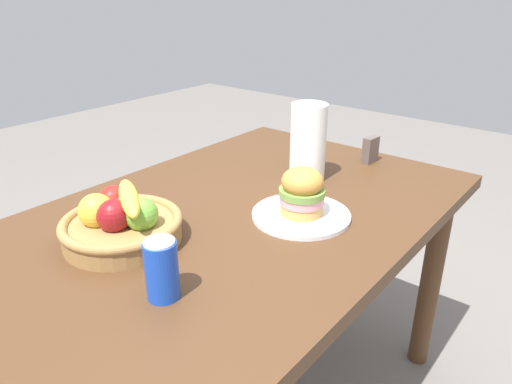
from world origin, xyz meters
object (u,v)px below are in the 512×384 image
object	(u,v)px
sandwich	(302,191)
plate	(301,215)
soda_can	(162,269)
fruit_basket	(121,222)
paper_towel_roll	(308,142)
napkin_holder	(370,150)

from	to	relation	value
sandwich	plate	bearing A→B (deg)	180.00
sandwich	soda_can	xyz separation A→B (m)	(-0.46, 0.02, -0.01)
fruit_basket	paper_towel_roll	xyz separation A→B (m)	(0.61, -0.13, 0.07)
plate	sandwich	bearing A→B (deg)	0.00
plate	napkin_holder	bearing A→B (deg)	5.84
plate	sandwich	size ratio (longest dim) A/B	2.04
plate	paper_towel_roll	xyz separation A→B (m)	(0.23, 0.14, 0.11)
napkin_holder	soda_can	bearing A→B (deg)	-172.21
plate	fruit_basket	bearing A→B (deg)	144.38
soda_can	fruit_basket	distance (m)	0.26
sandwich	paper_towel_roll	distance (m)	0.28
sandwich	napkin_holder	xyz separation A→B (m)	(0.50, 0.05, -0.03)
soda_can	sandwich	bearing A→B (deg)	-2.21
plate	napkin_holder	size ratio (longest dim) A/B	2.90
plate	fruit_basket	size ratio (longest dim) A/B	0.90
plate	napkin_holder	xyz separation A→B (m)	(0.50, 0.05, 0.04)
fruit_basket	sandwich	bearing A→B (deg)	-35.62
soda_can	plate	bearing A→B (deg)	-2.21
plate	fruit_basket	xyz separation A→B (m)	(-0.37, 0.27, 0.04)
sandwich	fruit_basket	distance (m)	0.46
fruit_basket	paper_towel_roll	bearing A→B (deg)	-12.01
plate	sandwich	world-z (taller)	sandwich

